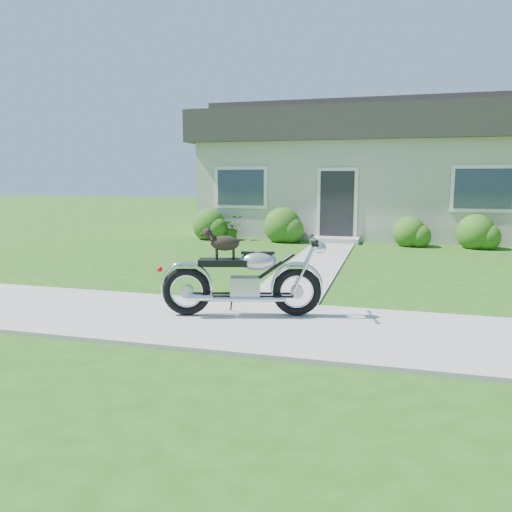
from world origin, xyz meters
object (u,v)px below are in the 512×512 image
Objects in this scene: house at (391,170)px; potted_plant_left at (231,227)px; motorcycle_with_dog at (244,278)px; potted_plant_right at (408,234)px.

house is 6.08m from potted_plant_left.
motorcycle_with_dog reaches higher than potted_plant_left.
potted_plant_right is 8.61m from motorcycle_with_dog.
potted_plant_left is 1.19× the size of potted_plant_right.
motorcycle_with_dog is (-2.34, -8.28, 0.24)m from potted_plant_right.
house is at bearing 99.31° from potted_plant_right.
house is 5.77× the size of motorcycle_with_dog.
house is 11.97m from motorcycle_with_dog.
house is 19.67× the size of potted_plant_right.
motorcycle_with_dog is at bearing -98.63° from house.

